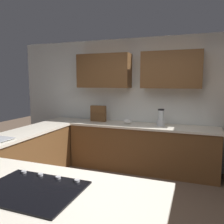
{
  "coord_description": "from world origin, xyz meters",
  "views": [
    {
      "loc": [
        -0.86,
        2.58,
        1.73
      ],
      "look_at": [
        0.52,
        -1.19,
        1.2
      ],
      "focal_mm": 36.93,
      "sensor_mm": 36.0,
      "label": 1
    }
  ],
  "objects_px": {
    "mixing_bowl": "(128,121)",
    "cooktop": "(32,189)",
    "spice_rack": "(98,114)",
    "blender": "(161,119)"
  },
  "relations": [
    {
      "from": "cooktop",
      "to": "mixing_bowl",
      "type": "bearing_deg",
      "value": -88.03
    },
    {
      "from": "blender",
      "to": "mixing_bowl",
      "type": "bearing_deg",
      "value": -0.0
    },
    {
      "from": "cooktop",
      "to": "blender",
      "type": "relative_size",
      "value": 2.36
    },
    {
      "from": "cooktop",
      "to": "spice_rack",
      "type": "xyz_separation_m",
      "value": [
        0.75,
        -3.01,
        0.16
      ]
    },
    {
      "from": "blender",
      "to": "mixing_bowl",
      "type": "relative_size",
      "value": 1.87
    },
    {
      "from": "cooktop",
      "to": "mixing_bowl",
      "type": "relative_size",
      "value": 4.41
    },
    {
      "from": "mixing_bowl",
      "to": "spice_rack",
      "type": "distance_m",
      "value": 0.66
    },
    {
      "from": "blender",
      "to": "cooktop",
      "type": "bearing_deg",
      "value": 79.58
    },
    {
      "from": "mixing_bowl",
      "to": "cooktop",
      "type": "bearing_deg",
      "value": 91.97
    },
    {
      "from": "blender",
      "to": "spice_rack",
      "type": "distance_m",
      "value": 1.3
    }
  ]
}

